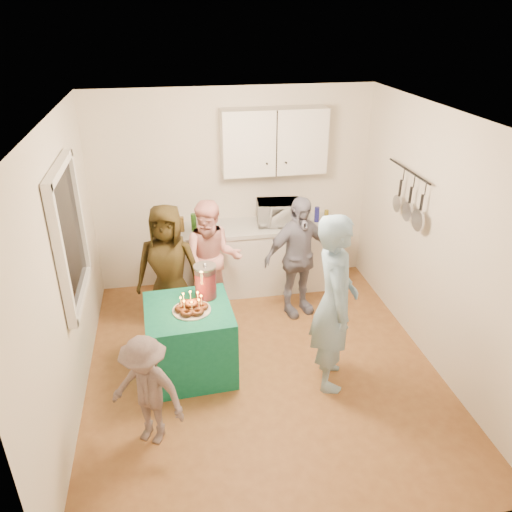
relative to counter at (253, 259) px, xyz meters
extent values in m
plane|color=brown|center=(-0.20, -1.70, -0.43)|extent=(4.00, 4.00, 0.00)
plane|color=white|center=(-0.20, -1.70, 2.17)|extent=(4.00, 4.00, 0.00)
plane|color=silver|center=(-0.20, 0.30, 0.87)|extent=(3.60, 3.60, 0.00)
plane|color=silver|center=(-2.00, -1.70, 0.87)|extent=(4.00, 4.00, 0.00)
plane|color=silver|center=(1.60, -1.70, 0.87)|extent=(4.00, 4.00, 0.00)
cube|color=black|center=(-1.97, -1.40, 1.12)|extent=(0.04, 1.00, 1.20)
cube|color=white|center=(0.00, 0.00, 0.00)|extent=(2.20, 0.58, 0.86)
cube|color=beige|center=(0.00, 0.00, 0.46)|extent=(2.24, 0.62, 0.05)
cube|color=white|center=(0.30, 0.15, 1.52)|extent=(1.30, 0.30, 0.80)
cube|color=black|center=(1.52, -1.00, 1.17)|extent=(0.12, 1.00, 0.60)
imported|color=white|center=(0.34, 0.00, 0.63)|extent=(0.59, 0.43, 0.30)
cube|color=#0F684A|center=(-0.93, -1.60, -0.05)|extent=(0.89, 0.89, 0.76)
cylinder|color=red|center=(-0.73, -1.41, 0.50)|extent=(0.22, 0.22, 0.34)
imported|color=#85A8C1|center=(0.44, -2.00, 0.48)|extent=(0.56, 0.74, 1.82)
imported|color=#4C3B15|center=(-1.10, -0.71, 0.33)|extent=(0.84, 0.64, 1.52)
imported|color=pink|center=(-0.58, -0.55, 0.31)|extent=(0.77, 0.63, 1.48)
imported|color=black|center=(0.42, -0.69, 0.33)|extent=(0.96, 0.61, 1.51)
imported|color=brown|center=(-1.34, -2.48, 0.10)|extent=(0.79, 0.69, 1.06)
camera|label=1|loc=(-1.02, -5.84, 2.99)|focal=35.00mm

